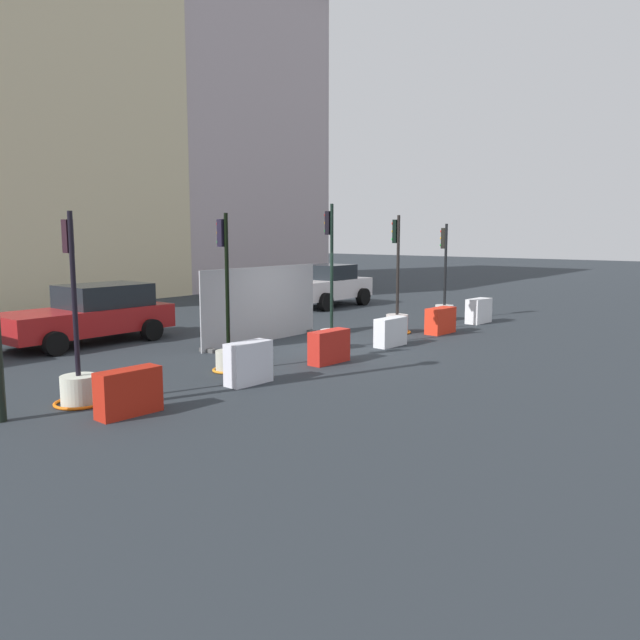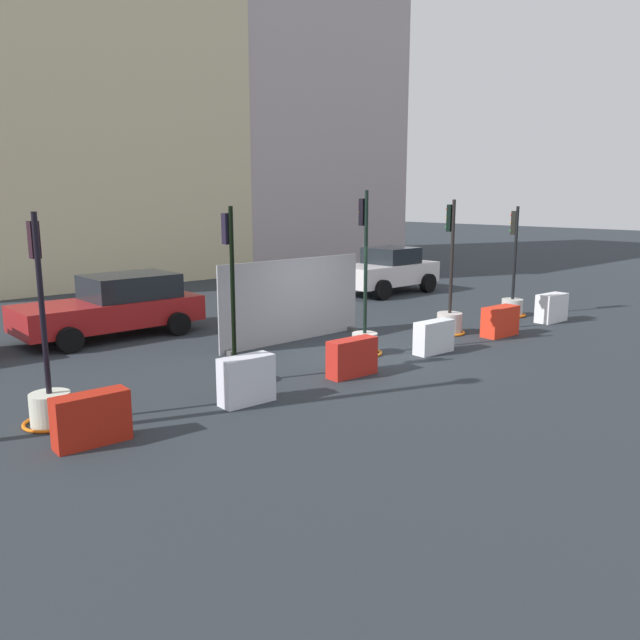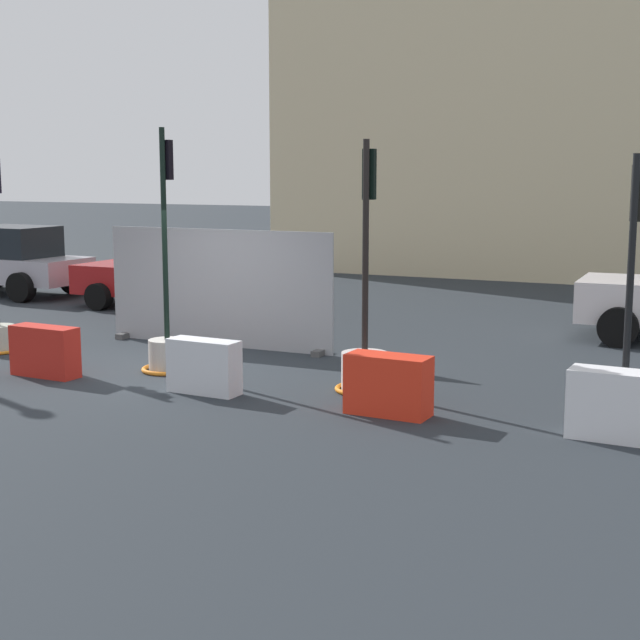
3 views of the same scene
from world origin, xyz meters
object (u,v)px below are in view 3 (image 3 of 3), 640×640
Objects in this scene: construction_barrier_4 at (388,385)px; car_red_compact at (183,274)px; construction_barrier_3 at (204,366)px; construction_barrier_5 at (615,405)px; construction_barrier_2 at (45,351)px; traffic_light_3 at (365,355)px; traffic_light_2 at (167,336)px; car_silver_hatchback at (9,261)px; traffic_light_4 at (625,374)px.

car_red_compact is (-7.41, 6.80, 0.41)m from construction_barrier_4.
construction_barrier_5 is at bearing -0.01° from construction_barrier_3.
construction_barrier_5 reaches higher than construction_barrier_4.
construction_barrier_2 is 1.02× the size of construction_barrier_4.
traffic_light_3 is 1.31m from construction_barrier_4.
traffic_light_2 reaches higher than construction_barrier_3.
traffic_light_3 is 3.29× the size of construction_barrier_5.
construction_barrier_4 is (0.75, -1.07, -0.14)m from traffic_light_3.
car_red_compact is 5.27m from car_silver_hatchback.
construction_barrier_2 is (-1.49, -1.07, -0.18)m from traffic_light_2.
car_silver_hatchback reaches higher than construction_barrier_3.
construction_barrier_5 is (8.30, 0.06, 0.02)m from construction_barrier_2.
car_red_compact reaches higher than construction_barrier_3.
construction_barrier_4 is at bearing -179.30° from construction_barrier_5.
construction_barrier_5 is 16.96m from car_silver_hatchback.
traffic_light_2 is at bearing 171.52° from construction_barrier_5.
traffic_light_4 is at bearing -20.31° from car_silver_hatchback.
car_silver_hatchback reaches higher than construction_barrier_5.
traffic_light_3 is 3.50m from traffic_light_4.
traffic_light_2 reaches higher than construction_barrier_5.
car_silver_hatchback reaches higher than car_red_compact.
construction_barrier_3 is 0.97× the size of construction_barrier_4.
construction_barrier_5 is at bearing 0.41° from construction_barrier_2.
traffic_light_4 is 0.77× the size of car_silver_hatchback.
construction_barrier_3 is 2.76m from construction_barrier_4.
construction_barrier_2 is 1.05× the size of construction_barrier_3.
traffic_light_3 is 0.82× the size of car_silver_hatchback.
traffic_light_2 is 1.13× the size of traffic_light_4.
traffic_light_3 reaches higher than car_red_compact.
traffic_light_2 is 6.67m from car_red_compact.
traffic_light_3 is 1.06× the size of traffic_light_4.
construction_barrier_4 is 0.24× the size of car_red_compact.
traffic_light_3 is at bearing -40.68° from car_red_compact.
construction_barrier_3 is (1.27, -1.02, -0.18)m from traffic_light_2.
traffic_light_2 reaches higher than traffic_light_4.
car_silver_hatchback is at bearing 153.54° from traffic_light_3.
car_red_compact is at bearing 124.51° from construction_barrier_3.
traffic_light_4 is at bearing 2.10° from traffic_light_2.
construction_barrier_2 is at bearing -178.77° from construction_barrier_3.
traffic_light_2 is 3.51× the size of construction_barrier_3.
traffic_light_4 reaches higher than car_red_compact.
construction_barrier_5 is (5.54, -0.00, 0.03)m from construction_barrier_3.
construction_barrier_5 is at bearing -16.39° from traffic_light_3.
construction_barrier_4 is at bearing -55.12° from traffic_light_3.
construction_barrier_4 is (-2.75, -1.30, -0.13)m from traffic_light_4.
traffic_light_3 is at bearing -176.26° from traffic_light_4.
construction_barrier_2 is (-8.28, -1.32, -0.13)m from traffic_light_4.
construction_barrier_2 is at bearing -74.59° from car_red_compact.
construction_barrier_4 is 14.49m from car_silver_hatchback.
construction_barrier_2 is 5.53m from construction_barrier_4.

